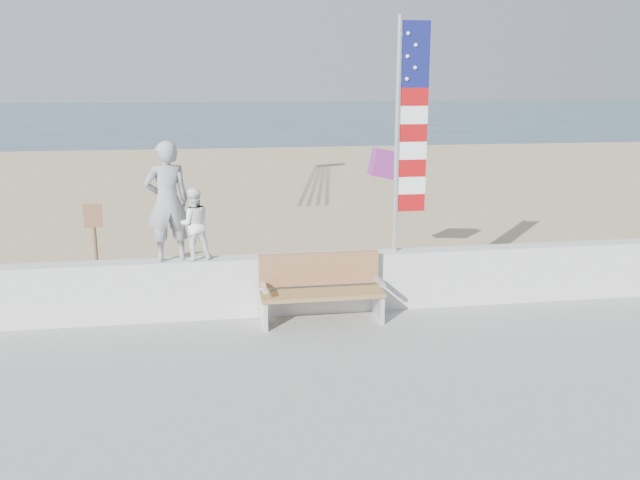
% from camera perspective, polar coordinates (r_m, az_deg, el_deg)
% --- Properties ---
extents(ground, '(220.00, 220.00, 0.00)m').
position_cam_1_polar(ground, '(8.77, 0.61, -11.38)').
color(ground, '#2B4557').
rests_on(ground, ground).
extents(sand, '(90.00, 40.00, 0.08)m').
position_cam_1_polar(sand, '(17.29, -4.50, 1.19)').
color(sand, tan).
rests_on(sand, ground).
extents(seawall, '(30.00, 0.35, 0.90)m').
position_cam_1_polar(seawall, '(10.40, -1.27, -3.65)').
color(seawall, silver).
rests_on(seawall, boardwalk).
extents(adult, '(0.73, 0.57, 1.76)m').
position_cam_1_polar(adult, '(10.02, -12.74, 3.18)').
color(adult, gray).
rests_on(adult, seawall).
extents(child, '(0.59, 0.50, 1.07)m').
position_cam_1_polar(child, '(10.06, -10.61, 1.34)').
color(child, white).
rests_on(child, seawall).
extents(bench, '(1.80, 0.57, 1.00)m').
position_cam_1_polar(bench, '(9.98, 0.09, -4.04)').
color(bench, '#9B7643').
rests_on(bench, boardwalk).
extents(flag, '(0.50, 0.08, 3.50)m').
position_cam_1_polar(flag, '(10.29, 7.23, 9.47)').
color(flag, silver).
rests_on(flag, seawall).
extents(parafoil_kite, '(1.03, 0.38, 0.69)m').
position_cam_1_polar(parafoil_kite, '(12.80, 6.40, 6.21)').
color(parafoil_kite, red).
rests_on(parafoil_kite, ground).
extents(sign, '(0.32, 0.07, 1.46)m').
position_cam_1_polar(sign, '(12.68, -18.45, 0.24)').
color(sign, brown).
rests_on(sign, sand).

